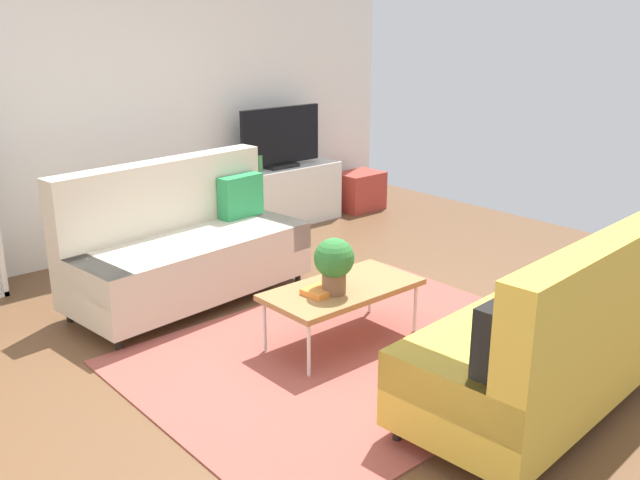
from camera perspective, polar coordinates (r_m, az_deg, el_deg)
The scene contains 14 objects.
ground_plane at distance 5.02m, azimuth 0.08°, elevation -8.12°, with size 7.68×7.68×0.00m, color brown.
wall_far at distance 6.91m, azimuth -15.68°, elevation 10.97°, with size 6.40×0.12×2.90m, color white.
area_rug at distance 4.83m, azimuth 2.99°, elevation -9.17°, with size 2.90×2.20×0.01m, color #9E4C42.
couch_beige at distance 5.68m, azimuth -10.93°, elevation -0.52°, with size 1.97×1.03×1.10m.
couch_green at distance 4.22m, azimuth 18.27°, elevation -7.75°, with size 1.96×0.98×1.10m.
coffee_table at distance 4.83m, azimuth 1.84°, elevation -4.10°, with size 1.10×0.56×0.42m.
tv_console at distance 7.65m, azimuth -3.22°, elevation 3.58°, with size 1.40×0.44×0.64m, color silver.
tv at distance 7.50m, azimuth -3.21°, elevation 8.24°, with size 1.00×0.20×0.64m.
storage_trunk at distance 8.30m, azimuth 3.23°, elevation 4.01°, with size 0.52×0.40×0.44m, color #B2382D.
potted_plant at distance 4.64m, azimuth 1.15°, elevation -1.80°, with size 0.27×0.27×0.38m.
table_book_0 at distance 4.70m, azimuth 0.13°, elevation -4.11°, with size 0.24×0.18×0.04m, color orange.
vase_0 at distance 7.27m, azimuth -7.14°, elevation 5.84°, with size 0.12×0.12×0.13m, color #4C72B2.
bottle_0 at distance 7.29m, azimuth -5.60°, elevation 6.17°, with size 0.06×0.06×0.19m, color orange.
bottle_1 at distance 7.35m, azimuth -4.91°, elevation 6.21°, with size 0.06×0.06×0.17m, color #3F8C4C.
Camera 1 is at (-2.97, -3.40, 2.19)m, focal length 39.43 mm.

